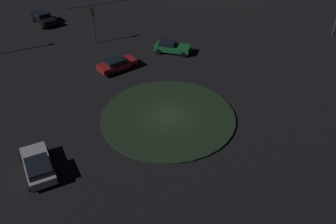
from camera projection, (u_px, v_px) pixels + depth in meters
name	position (u px, v px, depth m)	size (l,w,h in m)	color
ground_plane	(168.00, 117.00, 32.30)	(119.84, 119.84, 0.00)	black
roundabout_island	(168.00, 117.00, 32.25)	(12.04, 12.04, 0.18)	#263823
car_silver	(38.00, 166.00, 26.28)	(2.99, 4.69, 1.44)	silver
car_black	(43.00, 18.00, 49.20)	(2.25, 4.54, 1.58)	black
car_green	(172.00, 47.00, 42.18)	(3.70, 4.35, 1.35)	#1E7238
car_red	(117.00, 64.00, 38.78)	(4.28, 2.21, 1.38)	red
traffic_light_south	(93.00, 19.00, 42.78)	(0.34, 0.38, 4.44)	#2D2D2D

